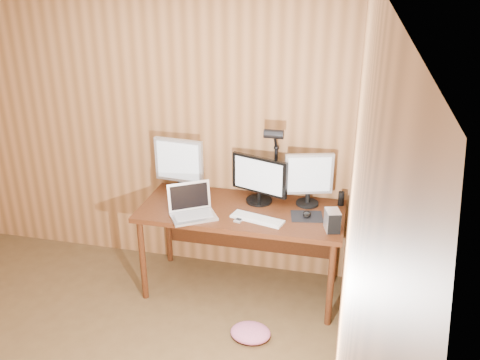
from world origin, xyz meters
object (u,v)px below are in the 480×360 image
at_px(laptop, 192,208).
at_px(monitor_center, 259,179).
at_px(phone, 240,219).
at_px(keyboard, 257,219).
at_px(desk_lamp, 275,153).
at_px(mouse, 307,214).
at_px(hard_drive, 332,221).
at_px(monitor_left, 179,164).
at_px(speaker, 341,199).
at_px(desk, 243,219).
at_px(monitor_right, 309,178).

bearing_deg(laptop, monitor_center, 4.40).
relative_size(laptop, phone, 3.63).
bearing_deg(keyboard, desk_lamp, 95.84).
distance_m(mouse, hard_drive, 0.27).
xyz_separation_m(monitor_left, phone, (0.60, -0.37, -0.25)).
bearing_deg(hard_drive, speaker, 68.21).
bearing_deg(monitor_left, desk, -5.31).
bearing_deg(laptop, speaker, -11.16).
xyz_separation_m(desk, monitor_left, (-0.57, 0.12, 0.38)).
bearing_deg(phone, desk_lamp, 79.48).
xyz_separation_m(monitor_right, keyboard, (-0.34, -0.35, -0.22)).
bearing_deg(speaker, mouse, -132.30).
distance_m(monitor_right, desk_lamp, 0.33).
height_order(monitor_left, monitor_right, monitor_left).
relative_size(desk, monitor_left, 3.39).
bearing_deg(laptop, keyboard, -29.30).
bearing_deg(phone, speaker, 45.00).
bearing_deg(keyboard, desk, 139.85).
xyz_separation_m(desk, keyboard, (0.16, -0.22, 0.13)).
relative_size(laptop, speaker, 3.69).
xyz_separation_m(keyboard, desk_lamp, (0.06, 0.38, 0.40)).
relative_size(monitor_center, laptop, 1.12).
height_order(laptop, keyboard, laptop).
bearing_deg(desk_lamp, monitor_left, 165.29).
height_order(hard_drive, phone, hard_drive).
bearing_deg(mouse, desk_lamp, 122.13).
bearing_deg(keyboard, phone, -152.29).
bearing_deg(desk_lamp, keyboard, -116.33).
xyz_separation_m(mouse, phone, (-0.49, -0.17, -0.02)).
relative_size(desk, keyboard, 3.77).
bearing_deg(phone, hard_drive, 14.15).
xyz_separation_m(desk, phone, (0.03, -0.25, 0.13)).
relative_size(desk, hard_drive, 9.91).
bearing_deg(desk_lamp, phone, -132.22).
height_order(monitor_center, monitor_left, monitor_left).
bearing_deg(hard_drive, phone, 163.76).
bearing_deg(desk, monitor_right, 14.68).
xyz_separation_m(monitor_center, monitor_right, (0.39, 0.04, 0.03)).
relative_size(phone, desk_lamp, 0.17).
bearing_deg(speaker, monitor_left, -177.23).
height_order(monitor_right, keyboard, monitor_right).
relative_size(monitor_right, laptop, 1.03).
bearing_deg(mouse, phone, 179.81).
xyz_separation_m(monitor_left, speaker, (1.33, 0.06, -0.20)).
distance_m(desk, mouse, 0.54).
xyz_separation_m(monitor_left, laptop, (0.22, -0.37, -0.20)).
bearing_deg(monitor_center, desk, -120.14).
distance_m(monitor_right, hard_drive, 0.47).
bearing_deg(desk, speaker, 13.40).
bearing_deg(phone, monitor_center, 91.32).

